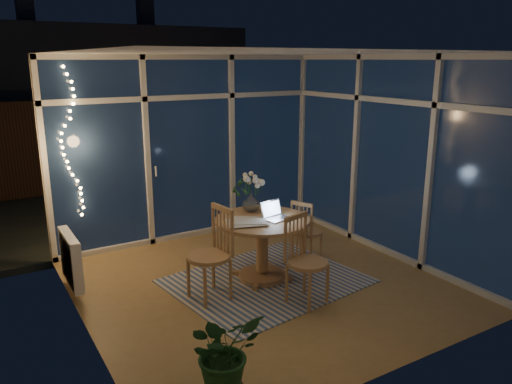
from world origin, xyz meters
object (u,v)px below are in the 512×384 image
at_px(chair_front, 308,261).
at_px(flower_vase, 251,203).
at_px(dining_table, 262,249).
at_px(potted_plant, 224,360).
at_px(chair_right, 307,230).
at_px(chair_left, 209,254).
at_px(laptop, 278,210).

bearing_deg(chair_front, flower_vase, 77.57).
distance_m(dining_table, potted_plant, 2.28).
bearing_deg(chair_front, chair_right, 38.60).
bearing_deg(dining_table, chair_left, -168.59).
height_order(chair_front, potted_plant, chair_front).
height_order(chair_front, laptop, chair_front).
bearing_deg(flower_vase, chair_front, -87.48).
distance_m(chair_left, chair_front, 1.05).
distance_m(chair_right, laptop, 0.80).
relative_size(chair_left, chair_right, 1.23).
xyz_separation_m(dining_table, chair_right, (0.77, 0.15, 0.05)).
xyz_separation_m(dining_table, chair_front, (0.08, -0.77, 0.11)).
bearing_deg(dining_table, chair_front, -83.78).
height_order(dining_table, chair_left, chair_left).
height_order(dining_table, chair_right, chair_right).
relative_size(chair_right, laptop, 2.80).
height_order(dining_table, laptop, laptop).
distance_m(chair_left, chair_right, 1.56).
relative_size(chair_right, chair_front, 0.87).
distance_m(chair_right, flower_vase, 0.86).
height_order(chair_right, chair_front, chair_front).
xyz_separation_m(chair_left, potted_plant, (-0.66, -1.62, -0.14)).
bearing_deg(chair_front, laptop, 69.93).
bearing_deg(flower_vase, potted_plant, -124.94).
xyz_separation_m(chair_left, chair_right, (1.53, 0.30, -0.10)).
bearing_deg(potted_plant, laptop, 46.83).
distance_m(chair_front, potted_plant, 1.81).
bearing_deg(potted_plant, dining_table, 51.27).
bearing_deg(laptop, flower_vase, 93.44).
relative_size(dining_table, chair_right, 1.30).
bearing_deg(chair_right, flower_vase, 53.52).
bearing_deg(chair_right, chair_left, 77.54).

